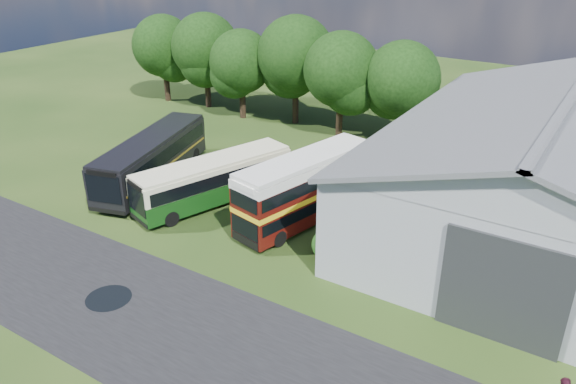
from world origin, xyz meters
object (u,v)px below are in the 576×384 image
Objects in this scene: bus_dark_single at (152,158)px; bus_green_single at (214,180)px; storage_shed at (558,162)px; bus_maroon_double at (306,189)px.

bus_green_single is at bearing -19.16° from bus_dark_single.
storage_shed reaches higher than bus_maroon_double.
bus_dark_single is (-12.05, -0.64, -0.36)m from bus_maroon_double.
bus_maroon_double is at bearing -150.91° from storage_shed.
bus_dark_single is at bearing -162.79° from storage_shed.
bus_maroon_double is 0.83× the size of bus_dark_single.
storage_shed is 25.87m from bus_dark_single.
bus_green_single is (-18.80, -7.98, -2.59)m from storage_shed.
bus_maroon_double is 12.08m from bus_dark_single.
storage_shed reaches higher than bus_green_single.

